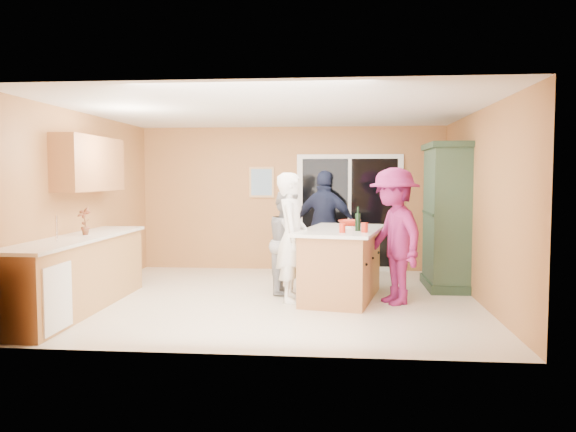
# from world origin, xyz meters

# --- Properties ---
(floor) EXTENTS (5.50, 5.50, 0.00)m
(floor) POSITION_xyz_m (0.00, 0.00, 0.00)
(floor) COLOR beige
(floor) RESTS_ON ground
(ceiling) EXTENTS (5.50, 5.00, 0.10)m
(ceiling) POSITION_xyz_m (0.00, 0.00, 2.60)
(ceiling) COLOR silver
(ceiling) RESTS_ON wall_back
(wall_back) EXTENTS (5.50, 0.10, 2.60)m
(wall_back) POSITION_xyz_m (0.00, 2.50, 1.30)
(wall_back) COLOR tan
(wall_back) RESTS_ON ground
(wall_front) EXTENTS (5.50, 0.10, 2.60)m
(wall_front) POSITION_xyz_m (0.00, -2.50, 1.30)
(wall_front) COLOR tan
(wall_front) RESTS_ON ground
(wall_left) EXTENTS (0.10, 5.00, 2.60)m
(wall_left) POSITION_xyz_m (-2.75, 0.00, 1.30)
(wall_left) COLOR tan
(wall_left) RESTS_ON ground
(wall_right) EXTENTS (0.10, 5.00, 2.60)m
(wall_right) POSITION_xyz_m (2.75, 0.00, 1.30)
(wall_right) COLOR tan
(wall_right) RESTS_ON ground
(left_cabinet_run) EXTENTS (0.65, 3.05, 1.24)m
(left_cabinet_run) POSITION_xyz_m (-2.45, -1.05, 0.46)
(left_cabinet_run) COLOR #AD7943
(left_cabinet_run) RESTS_ON floor
(upper_cabinets) EXTENTS (0.35, 1.60, 0.75)m
(upper_cabinets) POSITION_xyz_m (-2.58, -0.20, 1.88)
(upper_cabinets) COLOR #AD7943
(upper_cabinets) RESTS_ON wall_left
(sliding_door) EXTENTS (1.90, 0.07, 2.10)m
(sliding_door) POSITION_xyz_m (1.05, 2.46, 1.05)
(sliding_door) COLOR white
(sliding_door) RESTS_ON floor
(framed_picture) EXTENTS (0.46, 0.04, 0.56)m
(framed_picture) POSITION_xyz_m (-0.55, 2.48, 1.60)
(framed_picture) COLOR tan
(framed_picture) RESTS_ON wall_back
(kitchen_island) EXTENTS (1.36, 2.02, 0.98)m
(kitchen_island) POSITION_xyz_m (0.90, 0.10, 0.46)
(kitchen_island) COLOR #AD7943
(kitchen_island) RESTS_ON floor
(green_hutch) EXTENTS (0.63, 1.20, 2.20)m
(green_hutch) POSITION_xyz_m (2.49, 0.99, 1.07)
(green_hutch) COLOR #243A28
(green_hutch) RESTS_ON floor
(woman_white) EXTENTS (0.42, 0.64, 1.75)m
(woman_white) POSITION_xyz_m (0.23, -0.13, 0.88)
(woman_white) COLOR white
(woman_white) RESTS_ON floor
(woman_grey) EXTENTS (0.59, 0.74, 1.50)m
(woman_grey) POSITION_xyz_m (0.12, 0.41, 0.75)
(woman_grey) COLOR #B0AFB2
(woman_grey) RESTS_ON floor
(woman_navy) EXTENTS (1.14, 0.73, 1.80)m
(woman_navy) POSITION_xyz_m (0.64, 1.51, 0.90)
(woman_navy) COLOR #1B233D
(woman_navy) RESTS_ON floor
(woman_magenta) EXTENTS (1.09, 1.35, 1.82)m
(woman_magenta) POSITION_xyz_m (1.59, -0.16, 0.91)
(woman_magenta) COLOR #7E1B5D
(woman_magenta) RESTS_ON floor
(serving_bowl) EXTENTS (0.40, 0.40, 0.08)m
(serving_bowl) POSITION_xyz_m (1.02, 0.63, 1.02)
(serving_bowl) COLOR #B32613
(serving_bowl) RESTS_ON kitchen_island
(tulip_vase) EXTENTS (0.22, 0.17, 0.36)m
(tulip_vase) POSITION_xyz_m (-2.45, -0.66, 1.12)
(tulip_vase) COLOR #AE1127
(tulip_vase) RESTS_ON left_cabinet_run
(tumbler_near) EXTENTS (0.10, 0.10, 0.12)m
(tumbler_near) POSITION_xyz_m (0.90, -0.46, 1.04)
(tumbler_near) COLOR #B32613
(tumbler_near) RESTS_ON kitchen_island
(tumbler_far) EXTENTS (0.09, 0.09, 0.13)m
(tumbler_far) POSITION_xyz_m (1.19, -0.38, 1.04)
(tumbler_far) COLOR #B32613
(tumbler_far) RESTS_ON kitchen_island
(wine_bottle) EXTENTS (0.07, 0.07, 0.32)m
(wine_bottle) POSITION_xyz_m (1.11, -0.20, 1.10)
(wine_bottle) COLOR black
(wine_bottle) RESTS_ON kitchen_island
(white_plate) EXTENTS (0.22, 0.22, 0.01)m
(white_plate) POSITION_xyz_m (0.98, 0.28, 0.98)
(white_plate) COLOR white
(white_plate) RESTS_ON kitchen_island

